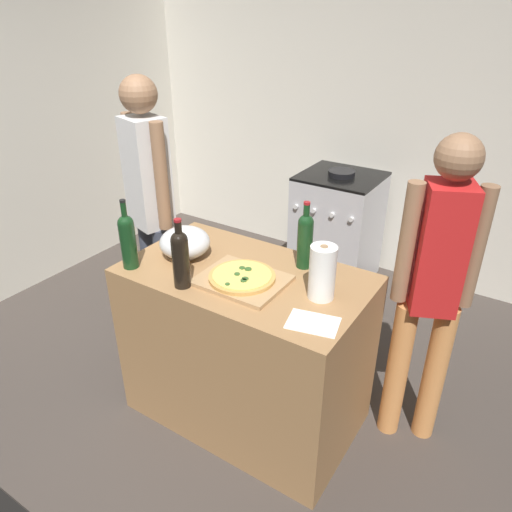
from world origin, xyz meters
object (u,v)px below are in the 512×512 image
at_px(wine_bottle_green, 128,239).
at_px(person_in_stripes, 150,201).
at_px(pizza, 242,277).
at_px(mixing_bowl, 185,243).
at_px(person_in_red, 433,285).
at_px(wine_bottle_dark, 305,238).
at_px(paper_towel_roll, 322,272).
at_px(wine_bottle_clear, 180,256).
at_px(stove, 337,227).

bearing_deg(wine_bottle_green, person_in_stripes, 124.33).
distance_m(wine_bottle_green, person_in_stripes, 0.62).
distance_m(pizza, mixing_bowl, 0.40).
height_order(wine_bottle_green, person_in_stripes, person_in_stripes).
bearing_deg(person_in_red, person_in_stripes, -176.52).
bearing_deg(wine_bottle_dark, person_in_stripes, 177.99).
distance_m(paper_towel_roll, wine_bottle_clear, 0.64).
height_order(mixing_bowl, wine_bottle_green, wine_bottle_green).
xyz_separation_m(mixing_bowl, wine_bottle_clear, (0.18, -0.23, 0.07)).
height_order(paper_towel_roll, wine_bottle_dark, wine_bottle_dark).
distance_m(mixing_bowl, wine_bottle_dark, 0.62).
bearing_deg(mixing_bowl, wine_bottle_dark, 23.06).
bearing_deg(pizza, wine_bottle_green, -162.40).
bearing_deg(wine_bottle_clear, pizza, 39.34).
bearing_deg(wine_bottle_dark, stove, 106.89).
relative_size(pizza, mixing_bowl, 1.22).
xyz_separation_m(paper_towel_roll, wine_bottle_green, (-0.92, -0.26, 0.03)).
distance_m(paper_towel_roll, person_in_red, 0.54).
height_order(pizza, paper_towel_roll, paper_towel_roll).
distance_m(wine_bottle_dark, wine_bottle_clear, 0.61).
bearing_deg(wine_bottle_clear, mixing_bowl, 127.44).
bearing_deg(pizza, paper_towel_roll, 13.14).
bearing_deg(paper_towel_roll, wine_bottle_dark, 133.03).
relative_size(wine_bottle_dark, wine_bottle_clear, 1.02).
distance_m(stove, person_in_red, 1.76).
bearing_deg(pizza, wine_bottle_dark, 59.89).
relative_size(pizza, stove, 0.34).
bearing_deg(paper_towel_roll, person_in_stripes, 168.94).
bearing_deg(wine_bottle_dark, pizza, -120.11).
xyz_separation_m(pizza, person_in_stripes, (-0.90, 0.33, 0.08)).
bearing_deg(wine_bottle_green, wine_bottle_dark, 33.06).
xyz_separation_m(wine_bottle_green, stove, (0.27, 1.94, -0.61)).
height_order(mixing_bowl, person_in_red, person_in_red).
height_order(mixing_bowl, paper_towel_roll, paper_towel_roll).
xyz_separation_m(mixing_bowl, stove, (0.12, 1.71, -0.54)).
bearing_deg(person_in_red, mixing_bowl, -161.96).
bearing_deg(mixing_bowl, person_in_stripes, 151.28).
height_order(stove, person_in_red, person_in_red).
height_order(pizza, stove, pizza).
distance_m(person_in_stripes, person_in_red, 1.67).
relative_size(mixing_bowl, stove, 0.28).
height_order(pizza, person_in_stripes, person_in_stripes).
bearing_deg(mixing_bowl, pizza, -8.08).
relative_size(wine_bottle_dark, person_in_red, 0.21).
distance_m(wine_bottle_green, stove, 2.05).
distance_m(mixing_bowl, paper_towel_roll, 0.76).
xyz_separation_m(mixing_bowl, paper_towel_roll, (0.76, 0.03, 0.05)).
relative_size(wine_bottle_clear, person_in_red, 0.21).
relative_size(mixing_bowl, wine_bottle_green, 0.73).
xyz_separation_m(person_in_stripes, person_in_red, (1.67, 0.10, -0.09)).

